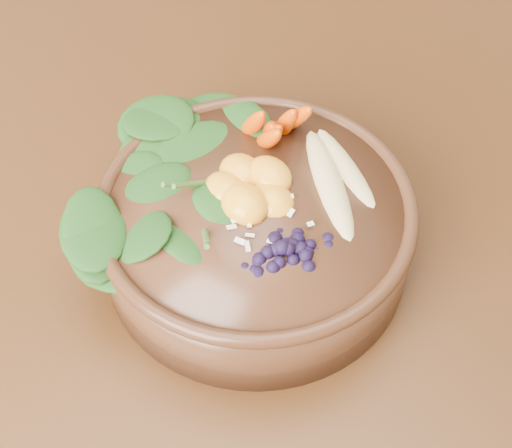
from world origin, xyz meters
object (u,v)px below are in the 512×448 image
(banana_halves, at_px, (339,164))
(mandarin_cluster, at_px, (250,177))
(kale_heap, at_px, (185,156))
(carrot_cluster, at_px, (275,101))
(blueberry_pile, at_px, (287,238))
(stoneware_bowl, at_px, (256,231))
(dining_table, at_px, (279,194))

(banana_halves, bearing_deg, mandarin_cluster, 170.25)
(kale_heap, xyz_separation_m, carrot_cluster, (0.10, -0.01, 0.02))
(kale_heap, bearing_deg, blueberry_pile, -84.51)
(banana_halves, bearing_deg, stoneware_bowl, -177.26)
(banana_halves, xyz_separation_m, mandarin_cluster, (-0.07, 0.04, 0.00))
(carrot_cluster, distance_m, mandarin_cluster, 0.08)
(dining_table, xyz_separation_m, blueberry_pile, (-0.14, -0.17, 0.19))
(blueberry_pile, bearing_deg, banana_halves, 22.18)
(dining_table, distance_m, kale_heap, 0.25)
(stoneware_bowl, height_order, kale_heap, kale_heap)
(blueberry_pile, bearing_deg, dining_table, 50.53)
(carrot_cluster, relative_size, mandarin_cluster, 0.87)
(dining_table, bearing_deg, carrot_cluster, -136.59)
(stoneware_bowl, distance_m, blueberry_pile, 0.08)
(stoneware_bowl, height_order, mandarin_cluster, mandarin_cluster)
(dining_table, height_order, mandarin_cluster, mandarin_cluster)
(dining_table, bearing_deg, blueberry_pile, -129.47)
(carrot_cluster, bearing_deg, dining_table, 59.72)
(kale_heap, xyz_separation_m, banana_halves, (0.11, -0.09, -0.01))
(dining_table, xyz_separation_m, mandarin_cluster, (-0.12, -0.09, 0.18))
(stoneware_bowl, distance_m, carrot_cluster, 0.12)
(mandarin_cluster, xyz_separation_m, blueberry_pile, (-0.02, -0.07, 0.00))
(mandarin_cluster, bearing_deg, banana_halves, -26.05)
(carrot_cluster, bearing_deg, kale_heap, -169.49)
(banana_halves, distance_m, mandarin_cluster, 0.08)
(mandarin_cluster, bearing_deg, stoneware_bowl, -112.65)
(banana_halves, bearing_deg, dining_table, 87.52)
(carrot_cluster, distance_m, banana_halves, 0.08)
(mandarin_cluster, bearing_deg, kale_heap, 121.91)
(kale_heap, height_order, carrot_cluster, carrot_cluster)
(stoneware_bowl, bearing_deg, dining_table, 41.51)
(carrot_cluster, bearing_deg, banana_halves, -66.94)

